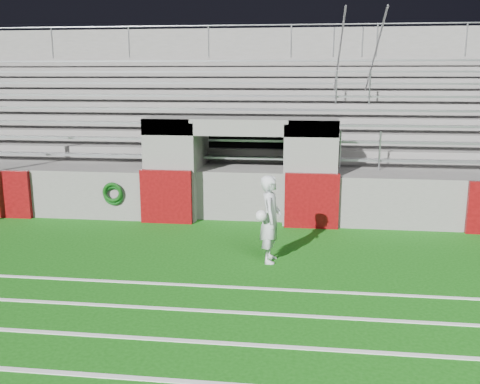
# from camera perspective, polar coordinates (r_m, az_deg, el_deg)

# --- Properties ---
(ground) EXTENTS (90.00, 90.00, 0.00)m
(ground) POSITION_cam_1_polar(r_m,az_deg,el_deg) (10.50, -2.32, -7.95)
(ground) COLOR #11550E
(ground) RESTS_ON ground
(stadium_structure) EXTENTS (26.00, 8.48, 5.42)m
(stadium_structure) POSITION_cam_1_polar(r_m,az_deg,el_deg) (17.88, 1.83, 5.46)
(stadium_structure) COLOR #605E5B
(stadium_structure) RESTS_ON ground
(goalkeeper_with_ball) EXTENTS (0.48, 0.73, 1.75)m
(goalkeeper_with_ball) POSITION_cam_1_polar(r_m,az_deg,el_deg) (10.54, 3.25, -2.88)
(goalkeeper_with_ball) COLOR silver
(goalkeeper_with_ball) RESTS_ON ground
(hose_coil) EXTENTS (0.53, 0.15, 0.60)m
(hose_coil) POSITION_cam_1_polar(r_m,az_deg,el_deg) (13.83, -13.40, -0.19)
(hose_coil) COLOR #0D4513
(hose_coil) RESTS_ON ground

